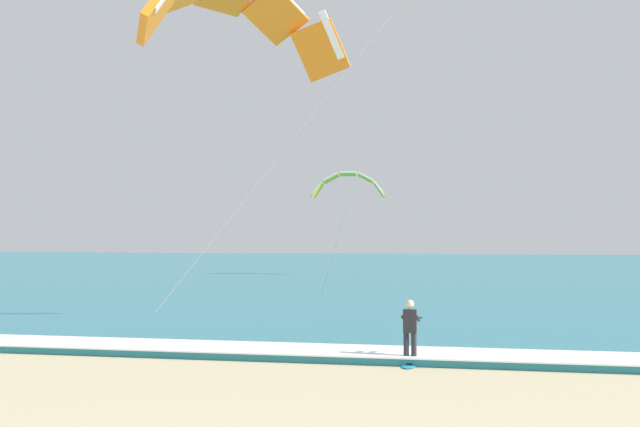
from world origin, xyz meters
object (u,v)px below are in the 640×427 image
Objects in this scene: surfboard at (410,364)px; kite_primary at (239,10)px; kite_distant at (348,182)px; kitesurfer at (410,329)px.

kite_primary is at bearing 148.53° from surfboard.
kite_distant is at bearing 101.57° from surfboard.
surfboard is 0.84× the size of kitesurfer.
kitesurfer is 11.86m from kite_primary.
kite_distant reaches higher than surfboard.
kite_primary is (-5.80, 3.55, 10.64)m from surfboard.
surfboard is 0.13× the size of kite_primary.
kite_primary is at bearing -86.13° from kite_distant.
kite_primary reaches higher than surfboard.
kite_primary reaches higher than kite_distant.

